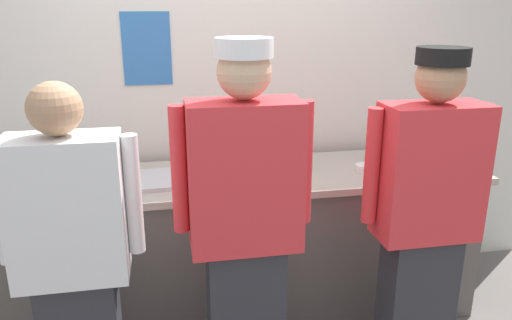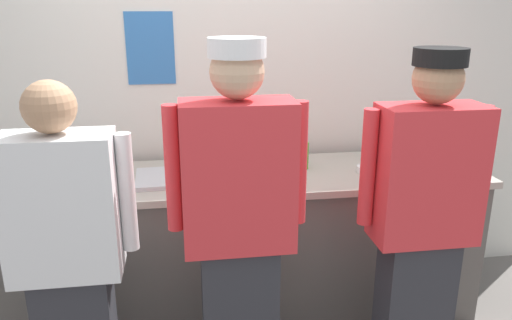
{
  "view_description": "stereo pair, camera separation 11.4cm",
  "coord_description": "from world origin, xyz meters",
  "px_view_note": "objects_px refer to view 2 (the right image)",
  "views": [
    {
      "loc": [
        -0.39,
        -2.34,
        1.89
      ],
      "look_at": [
        0.11,
        0.32,
        1.03
      ],
      "focal_mm": 34.82,
      "sensor_mm": 36.0,
      "label": 1
    },
    {
      "loc": [
        -0.28,
        -2.36,
        1.89
      ],
      "look_at": [
        0.11,
        0.32,
        1.03
      ],
      "focal_mm": 34.82,
      "sensor_mm": 36.0,
      "label": 2
    }
  ],
  "objects_px": {
    "chef_far_right": "(422,219)",
    "ramekin_yellow_sauce": "(404,173)",
    "squeeze_bottle_secondary": "(218,159)",
    "ramekin_red_sauce": "(366,169)",
    "squeeze_bottle_primary": "(304,153)",
    "chefs_knife": "(429,168)",
    "plate_stack_front": "(385,158)",
    "mixing_bowl_steel": "(45,170)",
    "ramekin_green_sauce": "(114,174)",
    "ramekin_orange_sauce": "(60,190)",
    "chef_near_left": "(68,257)",
    "chef_center": "(239,224)",
    "sheet_tray": "(172,177)"
  },
  "relations": [
    {
      "from": "mixing_bowl_steel",
      "to": "ramekin_orange_sauce",
      "type": "relative_size",
      "value": 3.76
    },
    {
      "from": "ramekin_red_sauce",
      "to": "chefs_knife",
      "type": "xyz_separation_m",
      "value": [
        0.4,
        0.0,
        -0.02
      ]
    },
    {
      "from": "ramekin_green_sauce",
      "to": "ramekin_yellow_sauce",
      "type": "bearing_deg",
      "value": -8.16
    },
    {
      "from": "sheet_tray",
      "to": "ramekin_yellow_sauce",
      "type": "height_order",
      "value": "ramekin_yellow_sauce"
    },
    {
      "from": "chef_far_right",
      "to": "sheet_tray",
      "type": "bearing_deg",
      "value": 149.66
    },
    {
      "from": "chef_near_left",
      "to": "mixing_bowl_steel",
      "type": "xyz_separation_m",
      "value": [
        -0.28,
        0.81,
        0.14
      ]
    },
    {
      "from": "chef_far_right",
      "to": "ramekin_yellow_sauce",
      "type": "xyz_separation_m",
      "value": [
        0.14,
        0.53,
        0.04
      ]
    },
    {
      "from": "chef_far_right",
      "to": "squeeze_bottle_primary",
      "type": "xyz_separation_m",
      "value": [
        -0.39,
        0.77,
        0.11
      ]
    },
    {
      "from": "mixing_bowl_steel",
      "to": "chef_far_right",
      "type": "bearing_deg",
      "value": -22.64
    },
    {
      "from": "squeeze_bottle_secondary",
      "to": "ramekin_red_sauce",
      "type": "height_order",
      "value": "squeeze_bottle_secondary"
    },
    {
      "from": "squeeze_bottle_primary",
      "to": "ramekin_green_sauce",
      "type": "bearing_deg",
      "value": -179.37
    },
    {
      "from": "ramekin_yellow_sauce",
      "to": "ramekin_red_sauce",
      "type": "distance_m",
      "value": 0.22
    },
    {
      "from": "squeeze_bottle_secondary",
      "to": "chefs_knife",
      "type": "height_order",
      "value": "squeeze_bottle_secondary"
    },
    {
      "from": "squeeze_bottle_primary",
      "to": "squeeze_bottle_secondary",
      "type": "bearing_deg",
      "value": -174.41
    },
    {
      "from": "ramekin_green_sauce",
      "to": "chef_near_left",
      "type": "bearing_deg",
      "value": -97.67
    },
    {
      "from": "ramekin_yellow_sauce",
      "to": "chef_near_left",
      "type": "bearing_deg",
      "value": -162.74
    },
    {
      "from": "squeeze_bottle_secondary",
      "to": "ramekin_red_sauce",
      "type": "relative_size",
      "value": 1.93
    },
    {
      "from": "plate_stack_front",
      "to": "chefs_knife",
      "type": "relative_size",
      "value": 0.81
    },
    {
      "from": "mixing_bowl_steel",
      "to": "ramekin_yellow_sauce",
      "type": "bearing_deg",
      "value": -7.36
    },
    {
      "from": "chef_center",
      "to": "mixing_bowl_steel",
      "type": "bearing_deg",
      "value": 142.6
    },
    {
      "from": "chefs_knife",
      "to": "chef_center",
      "type": "bearing_deg",
      "value": -152.61
    },
    {
      "from": "chef_near_left",
      "to": "chef_center",
      "type": "relative_size",
      "value": 0.92
    },
    {
      "from": "chef_near_left",
      "to": "ramekin_green_sauce",
      "type": "relative_size",
      "value": 16.02
    },
    {
      "from": "sheet_tray",
      "to": "mixing_bowl_steel",
      "type": "bearing_deg",
      "value": 172.03
    },
    {
      "from": "squeeze_bottle_secondary",
      "to": "ramekin_green_sauce",
      "type": "distance_m",
      "value": 0.6
    },
    {
      "from": "chef_far_right",
      "to": "plate_stack_front",
      "type": "height_order",
      "value": "chef_far_right"
    },
    {
      "from": "chef_near_left",
      "to": "plate_stack_front",
      "type": "bearing_deg",
      "value": 24.72
    },
    {
      "from": "chef_center",
      "to": "chefs_knife",
      "type": "bearing_deg",
      "value": 27.39
    },
    {
      "from": "squeeze_bottle_primary",
      "to": "chefs_knife",
      "type": "relative_size",
      "value": 0.72
    },
    {
      "from": "ramekin_yellow_sauce",
      "to": "chef_far_right",
      "type": "bearing_deg",
      "value": -105.04
    },
    {
      "from": "sheet_tray",
      "to": "ramekin_green_sauce",
      "type": "relative_size",
      "value": 4.06
    },
    {
      "from": "chef_near_left",
      "to": "mixing_bowl_steel",
      "type": "bearing_deg",
      "value": 108.98
    },
    {
      "from": "chef_far_right",
      "to": "ramekin_orange_sauce",
      "type": "distance_m",
      "value": 1.84
    },
    {
      "from": "chef_center",
      "to": "chef_far_right",
      "type": "relative_size",
      "value": 1.03
    },
    {
      "from": "ramekin_green_sauce",
      "to": "ramekin_orange_sauce",
      "type": "bearing_deg",
      "value": -139.45
    },
    {
      "from": "chef_near_left",
      "to": "ramekin_yellow_sauce",
      "type": "bearing_deg",
      "value": 17.26
    },
    {
      "from": "chef_near_left",
      "to": "ramekin_orange_sauce",
      "type": "xyz_separation_m",
      "value": [
        -0.15,
        0.57,
        0.1
      ]
    },
    {
      "from": "mixing_bowl_steel",
      "to": "sheet_tray",
      "type": "xyz_separation_m",
      "value": [
        0.71,
        -0.1,
        -0.05
      ]
    },
    {
      "from": "chef_near_left",
      "to": "chef_far_right",
      "type": "height_order",
      "value": "chef_far_right"
    },
    {
      "from": "mixing_bowl_steel",
      "to": "sheet_tray",
      "type": "distance_m",
      "value": 0.72
    },
    {
      "from": "ramekin_orange_sauce",
      "to": "chef_center",
      "type": "bearing_deg",
      "value": -31.16
    },
    {
      "from": "plate_stack_front",
      "to": "mixing_bowl_steel",
      "type": "bearing_deg",
      "value": 179.92
    },
    {
      "from": "sheet_tray",
      "to": "ramekin_yellow_sauce",
      "type": "relative_size",
      "value": 4.5
    },
    {
      "from": "chef_near_left",
      "to": "sheet_tray",
      "type": "relative_size",
      "value": 3.95
    },
    {
      "from": "ramekin_red_sauce",
      "to": "chef_center",
      "type": "bearing_deg",
      "value": -142.59
    },
    {
      "from": "mixing_bowl_steel",
      "to": "squeeze_bottle_primary",
      "type": "distance_m",
      "value": 1.5
    },
    {
      "from": "chef_center",
      "to": "sheet_tray",
      "type": "height_order",
      "value": "chef_center"
    },
    {
      "from": "plate_stack_front",
      "to": "ramekin_orange_sauce",
      "type": "height_order",
      "value": "plate_stack_front"
    },
    {
      "from": "squeeze_bottle_primary",
      "to": "ramekin_red_sauce",
      "type": "xyz_separation_m",
      "value": [
        0.35,
        -0.13,
        -0.07
      ]
    },
    {
      "from": "chef_near_left",
      "to": "squeeze_bottle_secondary",
      "type": "distance_m",
      "value": 1.04
    }
  ]
}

